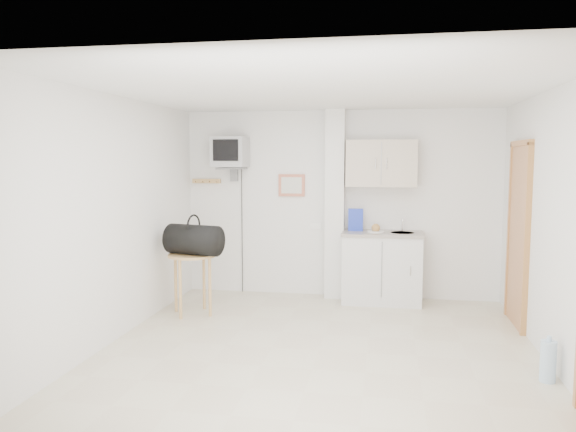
% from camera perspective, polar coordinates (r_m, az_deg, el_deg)
% --- Properties ---
extents(ground, '(4.50, 4.50, 0.00)m').
position_cam_1_polar(ground, '(5.63, 3.16, -13.47)').
color(ground, beige).
rests_on(ground, ground).
extents(room_envelope, '(4.24, 4.54, 2.55)m').
position_cam_1_polar(room_envelope, '(5.39, 5.90, 2.37)').
color(room_envelope, white).
rests_on(room_envelope, ground).
extents(kitchenette, '(1.03, 0.58, 2.10)m').
position_cam_1_polar(kitchenette, '(7.36, 9.50, -2.49)').
color(kitchenette, silver).
rests_on(kitchenette, ground).
extents(crt_television, '(0.44, 0.45, 2.15)m').
position_cam_1_polar(crt_television, '(7.59, -5.89, 6.39)').
color(crt_television, slate).
rests_on(crt_television, ground).
extents(round_table, '(0.57, 0.57, 0.73)m').
position_cam_1_polar(round_table, '(6.81, -9.71, -4.76)').
color(round_table, tan).
rests_on(round_table, ground).
extents(duffel_bag, '(0.72, 0.51, 0.48)m').
position_cam_1_polar(duffel_bag, '(6.70, -9.54, -2.37)').
color(duffel_bag, black).
rests_on(duffel_bag, round_table).
extents(water_bottle, '(0.13, 0.13, 0.39)m').
position_cam_1_polar(water_bottle, '(5.31, 24.91, -13.22)').
color(water_bottle, '#AAC9E4').
rests_on(water_bottle, ground).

